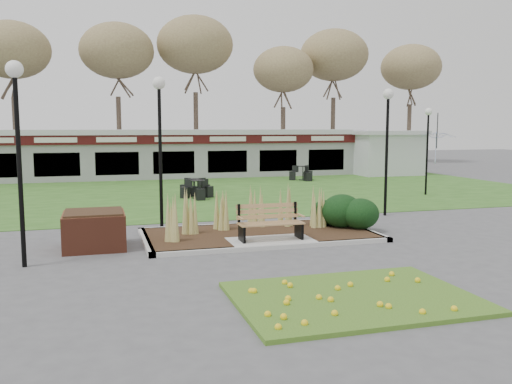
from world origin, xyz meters
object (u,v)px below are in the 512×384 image
object	(u,v)px
food_pavilion	(171,153)
service_hut	(386,152)
bistro_set_c	(303,175)
park_bench	(270,222)
brick_planter	(94,230)
lamp_post_mid_right	(160,119)
patio_umbrella	(437,147)
bistro_set_b	(198,192)
bistro_set_d	(195,189)
lamp_post_near_right	(387,124)
lamp_post_mid_left	(17,118)
lamp_post_far_right	(428,132)

from	to	relation	value
food_pavilion	service_hut	size ratio (longest dim) A/B	5.59
service_hut	bistro_set_c	size ratio (longest dim) A/B	2.90
park_bench	brick_planter	bearing A→B (deg)	170.31
service_hut	lamp_post_mid_right	world-z (taller)	lamp_post_mid_right
lamp_post_mid_right	patio_umbrella	bearing A→B (deg)	35.11
brick_planter	bistro_set_b	size ratio (longest dim) A/B	1.02
brick_planter	patio_umbrella	xyz separation A→B (m)	(20.40, 15.18, 1.31)
brick_planter	bistro_set_d	xyz separation A→B (m)	(4.28, 9.91, -0.21)
lamp_post_mid_right	bistro_set_c	bearing A→B (deg)	53.27
brick_planter	lamp_post_near_right	xyz separation A→B (m)	(9.65, 2.52, 2.68)
park_bench	food_pavilion	bearing A→B (deg)	90.00
service_hut	patio_umbrella	xyz separation A→B (m)	(2.50, -1.82, 0.34)
bistro_set_d	patio_umbrella	bearing A→B (deg)	18.11
park_bench	lamp_post_near_right	world-z (taller)	lamp_post_near_right
lamp_post_near_right	food_pavilion	bearing A→B (deg)	107.70
lamp_post_mid_right	bistro_set_b	world-z (taller)	lamp_post_mid_right
patio_umbrella	lamp_post_mid_left	bearing A→B (deg)	-142.68
food_pavilion	bistro_set_b	size ratio (longest dim) A/B	16.72
lamp_post_near_right	bistro_set_b	bearing A→B (deg)	131.61
bistro_set_c	patio_umbrella	world-z (taller)	patio_umbrella
service_hut	bistro_set_d	size ratio (longest dim) A/B	3.31
service_hut	lamp_post_far_right	xyz separation A→B (m)	(-3.60, -9.92, 1.38)
park_bench	lamp_post_near_right	xyz separation A→B (m)	(5.25, 3.27, 2.57)
food_pavilion	lamp_post_near_right	xyz separation A→B (m)	(5.25, -16.44, 1.69)
brick_planter	patio_umbrella	distance (m)	25.46
park_bench	lamp_post_mid_right	world-z (taller)	lamp_post_mid_right
lamp_post_far_right	patio_umbrella	distance (m)	10.20
lamp_post_far_right	patio_umbrella	bearing A→B (deg)	53.01
brick_planter	lamp_post_far_right	world-z (taller)	lamp_post_far_right
service_hut	lamp_post_near_right	xyz separation A→B (m)	(-8.25, -14.48, 1.71)
lamp_post_far_right	park_bench	bearing A→B (deg)	-141.64
service_hut	patio_umbrella	bearing A→B (deg)	-36.00
lamp_post_near_right	lamp_post_far_right	bearing A→B (deg)	44.44
lamp_post_mid_right	brick_planter	bearing A→B (deg)	-131.29
brick_planter	patio_umbrella	size ratio (longest dim) A/B	0.51
food_pavilion	bistro_set_d	distance (m)	9.13
bistro_set_d	lamp_post_mid_left	bearing A→B (deg)	-116.77
service_hut	bistro_set_c	bearing A→B (deg)	-162.15
lamp_post_far_right	bistro_set_d	xyz separation A→B (m)	(-10.02, 2.83, -2.57)
lamp_post_near_right	lamp_post_mid_left	xyz separation A→B (m)	(-11.12, -4.01, 0.07)
brick_planter	lamp_post_mid_right	distance (m)	4.06
brick_planter	lamp_post_near_right	size ratio (longest dim) A/B	0.35
park_bench	bistro_set_b	world-z (taller)	park_bench
lamp_post_near_right	lamp_post_far_right	distance (m)	6.52
park_bench	lamp_post_mid_left	distance (m)	6.48
service_hut	lamp_post_far_right	world-z (taller)	lamp_post_far_right
food_pavilion	patio_umbrella	distance (m)	16.44
brick_planter	lamp_post_mid_left	bearing A→B (deg)	-134.66
park_bench	lamp_post_mid_left	bearing A→B (deg)	-172.83
bistro_set_c	brick_planter	bearing A→B (deg)	-127.44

